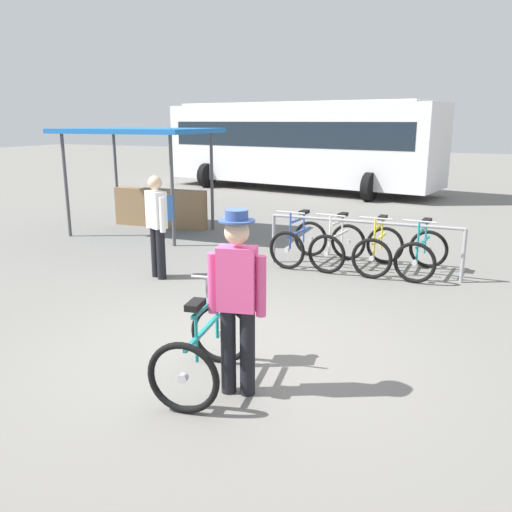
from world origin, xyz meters
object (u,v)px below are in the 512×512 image
object	(u,v)px
racked_bike_blue	(299,242)
person_with_featured_bike	(237,296)
racked_bike_white	(338,246)
bus_distant	(299,141)
pedestrian_with_backpack	(158,220)
racked_bike_teal	(422,253)
racked_bike_yellow	(379,249)
market_stall	(149,169)
featured_bicycle	(208,333)

from	to	relation	value
racked_bike_blue	person_with_featured_bike	size ratio (longest dim) A/B	0.67
racked_bike_white	bus_distant	size ratio (longest dim) A/B	0.11
racked_bike_blue	bus_distant	xyz separation A→B (m)	(-3.37, 9.68, 1.37)
pedestrian_with_backpack	racked_bike_white	bearing A→B (deg)	36.27
bus_distant	racked_bike_blue	bearing A→B (deg)	-70.78
racked_bike_blue	person_with_featured_bike	world-z (taller)	person_with_featured_bike
racked_bike_blue	racked_bike_teal	xyz separation A→B (m)	(2.10, 0.02, 0.00)
racked_bike_white	racked_bike_yellow	xyz separation A→B (m)	(0.70, 0.01, 0.00)
racked_bike_yellow	pedestrian_with_backpack	xyz separation A→B (m)	(-3.15, -1.80, 0.57)
racked_bike_blue	racked_bike_white	distance (m)	0.70
racked_bike_yellow	market_stall	bearing A→B (deg)	165.96
racked_bike_blue	racked_bike_white	world-z (taller)	same
racked_bike_teal	person_with_featured_bike	distance (m)	4.86
pedestrian_with_backpack	market_stall	bearing A→B (deg)	126.28
racked_bike_blue	featured_bicycle	xyz separation A→B (m)	(0.64, -4.56, 0.12)
featured_bicycle	bus_distant	size ratio (longest dim) A/B	0.12
racked_bike_white	racked_bike_yellow	world-z (taller)	same
pedestrian_with_backpack	bus_distant	bearing A→B (deg)	98.06
racked_bike_white	market_stall	xyz separation A→B (m)	(-4.78, 1.38, 1.03)
racked_bike_yellow	bus_distant	distance (m)	10.86
racked_bike_white	featured_bicycle	world-z (taller)	featured_bicycle
racked_bike_white	market_stall	distance (m)	5.08
featured_bicycle	pedestrian_with_backpack	xyz separation A→B (m)	(-2.39, 2.77, 0.45)
racked_bike_yellow	featured_bicycle	world-z (taller)	featured_bicycle
person_with_featured_bike	pedestrian_with_backpack	bearing A→B (deg)	133.76
racked_bike_blue	featured_bicycle	size ratio (longest dim) A/B	0.92
racked_bike_teal	racked_bike_white	bearing A→B (deg)	-179.45
featured_bicycle	bus_distant	world-z (taller)	bus_distant
featured_bicycle	market_stall	distance (m)	7.64
racked_bike_blue	racked_bike_yellow	distance (m)	1.40
racked_bike_blue	bus_distant	size ratio (longest dim) A/B	0.11
racked_bike_white	racked_bike_teal	world-z (taller)	same
racked_bike_yellow	market_stall	distance (m)	5.74
featured_bicycle	person_with_featured_bike	xyz separation A→B (m)	(0.37, -0.12, 0.46)
racked_bike_teal	pedestrian_with_backpack	xyz separation A→B (m)	(-3.85, -1.81, 0.57)
racked_bike_white	racked_bike_teal	xyz separation A→B (m)	(1.40, 0.01, 0.00)
racked_bike_teal	bus_distant	world-z (taller)	bus_distant
racked_bike_blue	racked_bike_teal	size ratio (longest dim) A/B	0.99
racked_bike_yellow	racked_bike_teal	distance (m)	0.70
person_with_featured_bike	pedestrian_with_backpack	distance (m)	4.00
racked_bike_white	racked_bike_teal	distance (m)	1.40
person_with_featured_bike	pedestrian_with_backpack	size ratio (longest dim) A/B	1.05
market_stall	racked_bike_teal	bearing A→B (deg)	-12.44
person_with_featured_bike	pedestrian_with_backpack	world-z (taller)	person_with_featured_bike
racked_bike_yellow	bus_distant	bearing A→B (deg)	116.29
racked_bike_white	pedestrian_with_backpack	world-z (taller)	pedestrian_with_backpack
pedestrian_with_backpack	racked_bike_teal	bearing A→B (deg)	25.19
pedestrian_with_backpack	market_stall	xyz separation A→B (m)	(-2.33, 3.18, 0.46)
racked_bike_white	pedestrian_with_backpack	bearing A→B (deg)	-143.73
featured_bicycle	racked_bike_blue	bearing A→B (deg)	98.02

